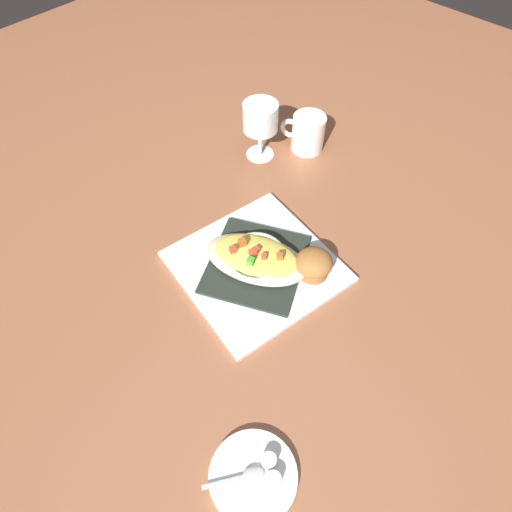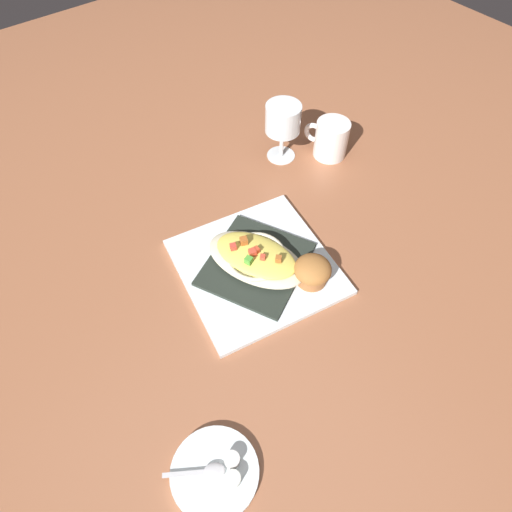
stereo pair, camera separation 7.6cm
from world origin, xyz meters
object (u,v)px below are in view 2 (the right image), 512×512
object	(u,v)px
square_plate	(256,266)
creamer_cup_0	(233,479)
gratin_dish	(256,257)
creamer_cup_1	(232,460)
muffin	(312,271)
coffee_mug	(330,141)
stemmed_glass	(283,121)
spoon	(210,472)
creamer_saucer	(215,473)

from	to	relation	value
square_plate	creamer_cup_0	size ratio (longest dim) A/B	12.06
gratin_dish	creamer_cup_1	world-z (taller)	gratin_dish
gratin_dish	muffin	size ratio (longest dim) A/B	3.26
coffee_mug	creamer_cup_1	size ratio (longest dim) A/B	4.55
stemmed_glass	creamer_cup_1	distance (m)	0.71
spoon	square_plate	bearing A→B (deg)	-48.29
coffee_mug	spoon	distance (m)	0.77
creamer_cup_1	spoon	bearing A→B (deg)	77.83
creamer_cup_0	coffee_mug	bearing A→B (deg)	-54.35
creamer_saucer	creamer_cup_1	distance (m)	0.03
stemmed_glass	spoon	xyz separation A→B (m)	(-0.49, 0.55, -0.09)
coffee_mug	creamer_cup_0	xyz separation A→B (m)	(-0.45, 0.62, -0.02)
coffee_mug	creamer_saucer	distance (m)	0.77
gratin_dish	stemmed_glass	bearing A→B (deg)	-48.46
creamer_saucer	creamer_cup_0	bearing A→B (deg)	-149.53
coffee_mug	creamer_cup_1	world-z (taller)	coffee_mug
square_plate	spoon	distance (m)	0.38
creamer_cup_0	creamer_cup_1	size ratio (longest dim) A/B	1.00
creamer_saucer	spoon	size ratio (longest dim) A/B	1.56
square_plate	spoon	size ratio (longest dim) A/B	3.38
muffin	stemmed_glass	bearing A→B (deg)	-31.23
coffee_mug	creamer_cup_0	distance (m)	0.77
gratin_dish	muffin	world-z (taller)	gratin_dish
stemmed_glass	creamer_saucer	distance (m)	0.74
stemmed_glass	gratin_dish	bearing A→B (deg)	131.54
square_plate	creamer_cup_1	world-z (taller)	creamer_cup_1
spoon	creamer_saucer	bearing A→B (deg)	-123.75
gratin_dish	stemmed_glass	size ratio (longest dim) A/B	1.65
creamer_cup_1	coffee_mug	bearing A→B (deg)	-55.06
creamer_saucer	spoon	world-z (taller)	spoon
creamer_cup_0	square_plate	bearing A→B (deg)	-43.11
muffin	coffee_mug	size ratio (longest dim) A/B	0.66
coffee_mug	muffin	bearing A→B (deg)	131.06
creamer_saucer	creamer_cup_1	world-z (taller)	creamer_cup_1
coffee_mug	creamer_saucer	bearing A→B (deg)	123.41
square_plate	spoon	world-z (taller)	spoon
square_plate	stemmed_glass	size ratio (longest dim) A/B	2.04
muffin	coffee_mug	distance (m)	0.39
gratin_dish	spoon	bearing A→B (deg)	131.72
square_plate	stemmed_glass	world-z (taller)	stemmed_glass
creamer_saucer	creamer_cup_0	world-z (taller)	creamer_cup_0
muffin	creamer_cup_0	distance (m)	0.38
creamer_saucer	spoon	bearing A→B (deg)	56.25
muffin	creamer_cup_1	distance (m)	0.36
creamer_saucer	square_plate	bearing A→B (deg)	-47.42
square_plate	creamer_cup_1	bearing A→B (deg)	136.23
gratin_dish	creamer_cup_1	size ratio (longest dim) A/B	9.74
coffee_mug	stemmed_glass	size ratio (longest dim) A/B	0.77
stemmed_glass	creamer_saucer	xyz separation A→B (m)	(-0.49, 0.54, -0.10)
creamer_cup_1	creamer_saucer	bearing A→B (deg)	82.03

